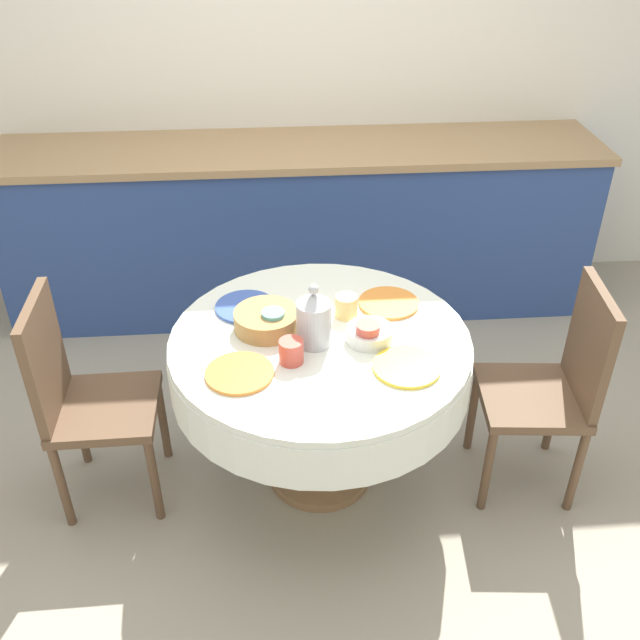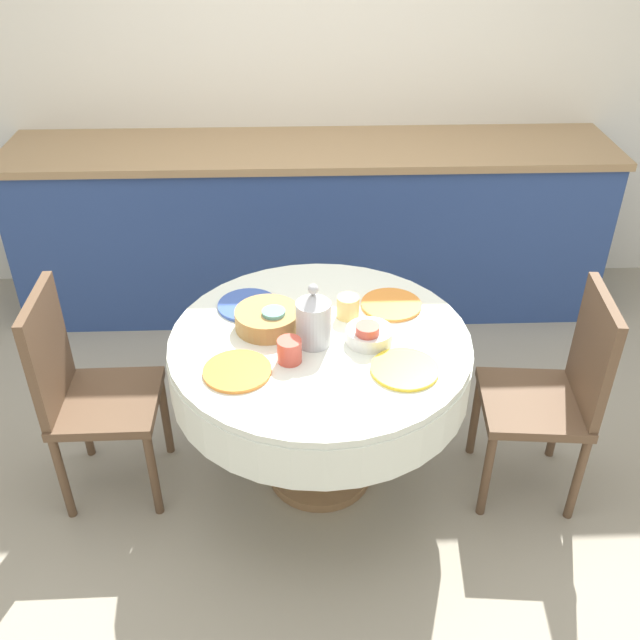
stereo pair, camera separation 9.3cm
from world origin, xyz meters
name	(u,v)px [view 2 (the right image)]	position (x,y,z in m)	size (l,w,h in m)	color
ground_plane	(320,474)	(0.00, 0.00, 0.00)	(12.00, 12.00, 0.00)	#9E937F
wall_back	(308,62)	(0.00, 1.77, 1.30)	(7.00, 0.05, 2.60)	silver
kitchen_counter	(311,227)	(0.00, 1.43, 0.48)	(3.24, 0.64, 0.96)	#2D4784
dining_table	(320,364)	(0.00, 0.00, 0.60)	(1.16, 1.16, 0.72)	olive
chair_left	(557,389)	(0.92, -0.08, 0.52)	(0.43, 0.43, 0.93)	brown
chair_right	(84,388)	(-0.92, -0.01, 0.52)	(0.41, 0.41, 0.93)	brown
plate_near_left	(237,371)	(-0.30, -0.20, 0.73)	(0.24, 0.24, 0.01)	orange
cup_near_left	(290,351)	(-0.11, -0.14, 0.77)	(0.09, 0.09, 0.09)	#CC4C3D
plate_near_right	(405,369)	(0.29, -0.22, 0.73)	(0.24, 0.24, 0.01)	yellow
cup_near_right	(367,336)	(0.17, -0.06, 0.77)	(0.09, 0.09, 0.09)	#CC4C3D
plate_far_left	(248,305)	(-0.28, 0.23, 0.73)	(0.24, 0.24, 0.01)	#3856AD
cup_far_left	(274,321)	(-0.17, 0.05, 0.77)	(0.09, 0.09, 0.09)	#5BA39E
plate_far_right	(391,305)	(0.30, 0.21, 0.73)	(0.24, 0.24, 0.01)	orange
cup_far_right	(348,307)	(0.11, 0.14, 0.77)	(0.09, 0.09, 0.09)	#DBB766
coffee_carafe	(313,319)	(-0.03, -0.03, 0.83)	(0.13, 0.13, 0.25)	#B2B2B7
bread_basket	(267,319)	(-0.20, 0.08, 0.76)	(0.25, 0.25, 0.07)	#AD844C
fruit_bowl	(369,335)	(0.18, -0.03, 0.75)	(0.18, 0.18, 0.05)	silver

